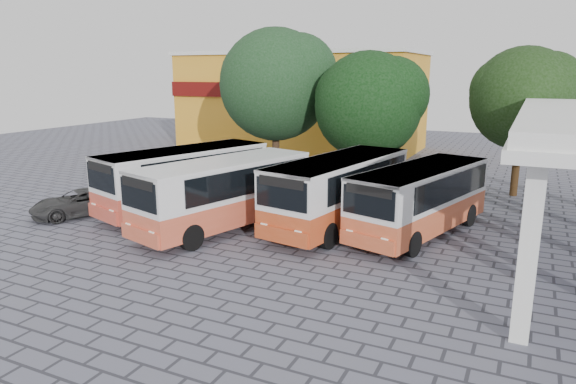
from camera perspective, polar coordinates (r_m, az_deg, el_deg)
The scene contains 10 objects.
ground at distance 18.69m, azimuth -0.42°, elevation -7.60°, with size 90.00×90.00×0.00m, color slate.
shophouse_block at distance 45.74m, azimuth 1.52°, elevation 10.11°, with size 20.40×10.40×8.30m.
bus_far_left at distance 25.14m, azimuth -11.39°, elevation 1.78°, with size 5.07×9.03×3.06m.
bus_centre_left at distance 22.02m, azimuth -7.10°, elevation 0.24°, with size 4.71×8.81×3.00m.
bus_centre_right at distance 22.25m, azimuth 5.68°, elevation 0.47°, with size 3.99×8.79×3.04m.
bus_far_right at distance 21.78m, azimuth 14.52°, elevation -0.44°, with size 4.48×8.42×2.87m.
tree_left at distance 33.92m, azimuth -1.23°, elevation 12.24°, with size 7.60×7.24×9.44m.
tree_middle at distance 30.61m, azimuth 9.05°, elevation 9.87°, with size 6.56×6.25×7.86m.
tree_right at distance 30.19m, azimuth 24.82°, elevation 9.75°, with size 5.71×5.44×7.99m.
parked_car at distance 26.14m, azimuth -22.10°, elevation -1.10°, with size 2.04×4.42×1.23m, color #2C2C2D.
Camera 1 is at (7.68, -15.69, 6.65)m, focal length 32.00 mm.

